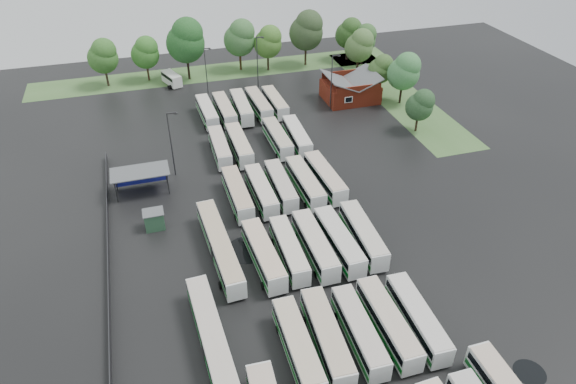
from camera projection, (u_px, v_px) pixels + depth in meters
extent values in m
plane|color=black|center=(301.00, 266.00, 62.04)|extent=(160.00, 160.00, 0.00)
cube|color=maroon|center=(350.00, 92.00, 100.49)|extent=(10.00, 8.00, 3.40)
cube|color=#4C4F51|center=(339.00, 80.00, 98.42)|extent=(5.07, 8.60, 2.19)
cube|color=#4C4F51|center=(363.00, 78.00, 99.60)|extent=(5.07, 8.60, 2.19)
cube|color=maroon|center=(359.00, 89.00, 96.09)|extent=(9.00, 0.20, 1.20)
cube|color=silver|center=(349.00, 100.00, 96.65)|extent=(1.60, 0.12, 1.20)
cylinder|color=#2D2D30|center=(116.00, 192.00, 71.90)|extent=(0.16, 0.16, 3.40)
cylinder|color=#2D2D30|center=(168.00, 184.00, 73.61)|extent=(0.16, 0.16, 3.40)
cylinder|color=#2D2D30|center=(116.00, 180.00, 74.42)|extent=(0.16, 0.16, 3.40)
cylinder|color=#2D2D30|center=(166.00, 173.00, 76.13)|extent=(0.16, 0.16, 3.40)
cube|color=#4C4F51|center=(140.00, 172.00, 72.99)|extent=(8.20, 4.20, 0.15)
cube|color=navy|center=(141.00, 176.00, 75.56)|extent=(7.60, 0.08, 2.60)
cube|color=#254B31|center=(154.00, 220.00, 67.42)|extent=(2.50, 2.00, 2.50)
cube|color=#4C4F51|center=(153.00, 212.00, 66.67)|extent=(2.70, 2.20, 0.12)
cube|color=#426731|center=(219.00, 72.00, 113.56)|extent=(80.00, 10.00, 0.01)
cube|color=#426731|center=(395.00, 94.00, 103.82)|extent=(10.00, 50.00, 0.01)
cube|color=#2D2D30|center=(108.00, 255.00, 62.74)|extent=(0.10, 50.00, 1.20)
cube|color=silver|center=(298.00, 346.00, 50.13)|extent=(2.39, 11.04, 2.53)
cube|color=black|center=(298.00, 343.00, 49.84)|extent=(2.44, 10.60, 0.81)
cube|color=#035A0E|center=(298.00, 350.00, 50.44)|extent=(2.44, 10.82, 0.56)
cube|color=#B9A78C|center=(298.00, 338.00, 49.38)|extent=(2.30, 10.71, 0.11)
cylinder|color=black|center=(288.00, 328.00, 53.62)|extent=(2.34, 0.88, 0.88)
cube|color=silver|center=(327.00, 337.00, 51.01)|extent=(2.93, 11.46, 2.60)
cube|color=black|center=(327.00, 334.00, 50.71)|extent=(2.97, 11.01, 0.83)
cube|color=#036913|center=(326.00, 341.00, 51.33)|extent=(2.97, 11.24, 0.57)
cube|color=tan|center=(327.00, 328.00, 50.24)|extent=(2.82, 11.12, 0.11)
cylinder|color=black|center=(339.00, 375.00, 48.88)|extent=(2.41, 0.91, 0.91)
cylinder|color=black|center=(314.00, 319.00, 54.61)|extent=(2.41, 0.91, 0.91)
cube|color=silver|center=(359.00, 331.00, 51.72)|extent=(2.51, 10.81, 2.47)
cube|color=black|center=(360.00, 328.00, 51.44)|extent=(2.55, 10.39, 0.79)
cube|color=#0F691D|center=(359.00, 335.00, 52.03)|extent=(2.55, 10.60, 0.54)
cube|color=#B7AA9C|center=(360.00, 323.00, 50.99)|extent=(2.41, 10.49, 0.11)
cylinder|color=black|center=(372.00, 367.00, 49.71)|extent=(2.29, 0.86, 0.86)
cylinder|color=black|center=(346.00, 315.00, 55.13)|extent=(2.29, 0.86, 0.86)
cube|color=silver|center=(388.00, 323.00, 52.54)|extent=(2.33, 11.17, 2.56)
cube|color=black|center=(388.00, 319.00, 52.25)|extent=(2.39, 10.72, 0.82)
cube|color=#066614|center=(387.00, 326.00, 52.86)|extent=(2.38, 10.94, 0.56)
cube|color=#BCAA94|center=(389.00, 314.00, 51.79)|extent=(2.24, 10.83, 0.11)
cylinder|color=black|center=(402.00, 359.00, 50.45)|extent=(2.37, 0.89, 0.89)
cylinder|color=black|center=(372.00, 306.00, 56.08)|extent=(2.37, 0.89, 0.89)
cube|color=silver|center=(417.00, 318.00, 53.12)|extent=(2.60, 11.00, 2.51)
cube|color=black|center=(418.00, 315.00, 52.83)|extent=(2.64, 10.56, 0.80)
cube|color=#166322|center=(416.00, 322.00, 53.43)|extent=(2.64, 10.78, 0.55)
cube|color=beige|center=(419.00, 309.00, 52.38)|extent=(2.50, 10.67, 0.11)
cylinder|color=black|center=(432.00, 352.00, 51.07)|extent=(2.32, 0.87, 0.87)
cylinder|color=black|center=(400.00, 302.00, 56.59)|extent=(2.32, 0.87, 0.87)
cube|color=silver|center=(263.00, 255.00, 61.07)|extent=(2.90, 11.39, 2.59)
cube|color=black|center=(263.00, 252.00, 60.78)|extent=(2.94, 10.94, 0.83)
cube|color=#045E12|center=(264.00, 258.00, 61.40)|extent=(2.94, 11.17, 0.57)
cube|color=#C9AE90|center=(263.00, 246.00, 60.31)|extent=(2.79, 11.05, 0.11)
cylinder|color=black|center=(272.00, 283.00, 58.96)|extent=(2.40, 0.90, 0.90)
cylinder|color=black|center=(256.00, 244.00, 64.66)|extent=(2.40, 0.90, 0.90)
cube|color=silver|center=(289.00, 250.00, 61.94)|extent=(2.41, 10.79, 2.46)
cube|color=black|center=(289.00, 247.00, 61.66)|extent=(2.46, 10.36, 0.79)
cube|color=#15621E|center=(289.00, 253.00, 62.25)|extent=(2.45, 10.57, 0.54)
cube|color=beige|center=(289.00, 242.00, 61.21)|extent=(2.31, 10.46, 0.11)
cylinder|color=black|center=(297.00, 276.00, 59.93)|extent=(2.28, 0.86, 0.86)
cylinder|color=black|center=(281.00, 240.00, 65.35)|extent=(2.28, 0.86, 0.86)
cube|color=silver|center=(315.00, 245.00, 62.53)|extent=(2.43, 11.39, 2.61)
cube|color=black|center=(315.00, 242.00, 62.23)|extent=(2.48, 10.94, 0.83)
cube|color=#106921|center=(315.00, 249.00, 62.85)|extent=(2.47, 11.16, 0.57)
cube|color=beige|center=(315.00, 236.00, 61.76)|extent=(2.33, 11.05, 0.11)
cylinder|color=black|center=(325.00, 273.00, 60.40)|extent=(2.42, 0.91, 0.91)
cylinder|color=black|center=(305.00, 235.00, 66.14)|extent=(2.42, 0.91, 0.91)
cube|color=silver|center=(339.00, 241.00, 63.17)|extent=(2.69, 11.42, 2.60)
cube|color=black|center=(339.00, 238.00, 62.87)|extent=(2.73, 10.96, 0.83)
cube|color=#016813|center=(339.00, 245.00, 63.49)|extent=(2.73, 11.19, 0.57)
cube|color=beige|center=(339.00, 232.00, 62.40)|extent=(2.58, 11.07, 0.11)
cylinder|color=black|center=(349.00, 268.00, 61.05)|extent=(2.41, 0.91, 0.91)
cylinder|color=black|center=(328.00, 231.00, 66.77)|extent=(2.41, 0.91, 0.91)
cube|color=silver|center=(363.00, 235.00, 64.17)|extent=(2.83, 11.42, 2.60)
cube|color=black|center=(363.00, 232.00, 63.87)|extent=(2.87, 10.96, 0.83)
cube|color=#0B5E18|center=(363.00, 238.00, 64.49)|extent=(2.87, 11.19, 0.57)
cube|color=#BDB5A5|center=(364.00, 226.00, 63.40)|extent=(2.72, 11.07, 0.11)
cylinder|color=black|center=(374.00, 261.00, 62.05)|extent=(2.41, 0.91, 0.91)
cylinder|color=black|center=(351.00, 226.00, 67.76)|extent=(2.41, 0.91, 0.91)
cube|color=silver|center=(237.00, 194.00, 71.60)|extent=(2.44, 11.16, 2.55)
cube|color=black|center=(237.00, 191.00, 71.31)|extent=(2.49, 10.72, 0.82)
cube|color=#076317|center=(238.00, 197.00, 71.92)|extent=(2.49, 10.94, 0.56)
cube|color=tan|center=(237.00, 186.00, 70.85)|extent=(2.35, 10.83, 0.11)
cylinder|color=black|center=(243.00, 216.00, 69.52)|extent=(2.37, 0.89, 0.89)
cylinder|color=black|center=(233.00, 188.00, 75.14)|extent=(2.37, 0.89, 0.89)
cube|color=silver|center=(261.00, 191.00, 72.31)|extent=(2.40, 10.85, 2.48)
cube|color=black|center=(261.00, 188.00, 72.02)|extent=(2.45, 10.41, 0.79)
cube|color=#045815|center=(261.00, 194.00, 72.62)|extent=(2.45, 10.63, 0.55)
cube|color=beige|center=(261.00, 183.00, 71.57)|extent=(2.31, 10.52, 0.11)
cylinder|color=black|center=(268.00, 212.00, 70.28)|extent=(2.30, 0.87, 0.87)
cylinder|color=black|center=(256.00, 185.00, 75.74)|extent=(2.30, 0.87, 0.87)
cube|color=silver|center=(281.00, 186.00, 73.42)|extent=(2.38, 10.78, 2.46)
cube|color=black|center=(281.00, 183.00, 73.14)|extent=(2.42, 10.35, 0.79)
cube|color=#03590A|center=(281.00, 189.00, 73.73)|extent=(2.42, 10.56, 0.54)
cube|color=#B1A597|center=(281.00, 178.00, 72.69)|extent=(2.28, 10.45, 0.11)
cylinder|color=black|center=(288.00, 206.00, 71.41)|extent=(2.28, 0.86, 0.86)
cylinder|color=black|center=(275.00, 180.00, 76.83)|extent=(2.28, 0.86, 0.86)
cube|color=silver|center=(305.00, 183.00, 73.87)|extent=(2.63, 11.37, 2.59)
cube|color=black|center=(305.00, 180.00, 73.57)|extent=(2.68, 10.92, 0.83)
cube|color=#066716|center=(305.00, 186.00, 74.19)|extent=(2.68, 11.14, 0.57)
cube|color=#BDAF98|center=(305.00, 175.00, 73.11)|extent=(2.53, 11.03, 0.11)
cylinder|color=black|center=(313.00, 204.00, 71.75)|extent=(2.40, 0.91, 0.91)
cylinder|color=black|center=(297.00, 177.00, 77.46)|extent=(2.40, 0.91, 0.91)
cube|color=silver|center=(325.00, 177.00, 74.98)|extent=(2.88, 11.48, 2.61)
cube|color=black|center=(325.00, 174.00, 74.69)|extent=(2.91, 11.02, 0.83)
cube|color=#046514|center=(325.00, 181.00, 75.31)|extent=(2.91, 11.25, 0.57)
cube|color=#BFA994|center=(325.00, 170.00, 74.21)|extent=(2.77, 11.13, 0.11)
cylinder|color=black|center=(333.00, 199.00, 72.85)|extent=(2.42, 0.91, 0.91)
cylinder|color=black|center=(316.00, 172.00, 78.59)|extent=(2.42, 0.91, 0.91)
cube|color=silver|center=(220.00, 147.00, 82.47)|extent=(2.42, 10.77, 2.46)
cube|color=black|center=(220.00, 145.00, 82.19)|extent=(2.47, 10.35, 0.79)
cube|color=#155C23|center=(220.00, 150.00, 82.78)|extent=(2.46, 10.56, 0.54)
cube|color=#C1B09E|center=(219.00, 140.00, 81.75)|extent=(2.32, 10.45, 0.11)
cylinder|color=black|center=(224.00, 165.00, 80.46)|extent=(2.28, 0.86, 0.86)
cylinder|color=black|center=(217.00, 144.00, 85.88)|extent=(2.28, 0.86, 0.86)
cube|color=silver|center=(239.00, 145.00, 82.95)|extent=(2.39, 11.24, 2.57)
cube|color=black|center=(239.00, 142.00, 82.66)|extent=(2.45, 10.80, 0.82)
cube|color=#12601C|center=(239.00, 148.00, 83.28)|extent=(2.44, 11.02, 0.57)
cube|color=#C5B399|center=(239.00, 138.00, 82.19)|extent=(2.30, 10.91, 0.11)
cylinder|color=black|center=(245.00, 163.00, 80.85)|extent=(2.39, 0.90, 0.90)
cylinder|color=black|center=(235.00, 142.00, 86.52)|extent=(2.39, 0.90, 0.90)
cube|color=silver|center=(277.00, 138.00, 84.95)|extent=(2.42, 10.97, 2.51)
cube|color=black|center=(277.00, 135.00, 84.67)|extent=(2.47, 10.54, 0.80)
cube|color=#045B14|center=(278.00, 141.00, 85.27)|extent=(2.47, 10.76, 0.55)
cube|color=#B1A48D|center=(277.00, 131.00, 84.21)|extent=(2.33, 10.64, 0.11)
cylinder|color=black|center=(283.00, 155.00, 82.91)|extent=(2.33, 0.88, 0.88)
cylinder|color=black|center=(272.00, 135.00, 88.43)|extent=(2.33, 0.88, 0.88)
cube|color=silver|center=(297.00, 136.00, 85.41)|extent=(2.75, 11.20, 2.55)
cube|color=black|center=(297.00, 134.00, 85.12)|extent=(2.79, 10.75, 0.81)
cube|color=#046516|center=(297.00, 139.00, 85.73)|extent=(2.79, 10.98, 0.56)
cube|color=beige|center=(297.00, 129.00, 84.66)|extent=(2.65, 10.86, 0.11)
cylinder|color=black|center=(303.00, 153.00, 83.33)|extent=(2.36, 0.89, 0.89)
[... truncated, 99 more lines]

